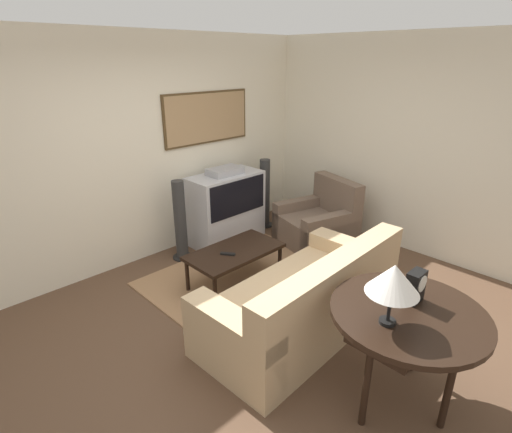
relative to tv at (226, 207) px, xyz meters
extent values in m
plane|color=brown|center=(-1.05, -1.75, -0.49)|extent=(12.00, 12.00, 0.00)
cube|color=beige|center=(-1.05, 0.38, 0.86)|extent=(12.00, 0.06, 2.70)
cube|color=#4C381E|center=(0.00, 0.34, 1.17)|extent=(1.34, 0.03, 0.66)
cube|color=#A37F56|center=(0.00, 0.32, 1.17)|extent=(1.29, 0.01, 0.61)
cube|color=beige|center=(1.58, -1.75, 0.86)|extent=(0.06, 12.00, 2.70)
cube|color=#99704C|center=(-0.53, -0.84, -0.49)|extent=(2.10, 1.48, 0.01)
cube|color=#B7B7BC|center=(0.00, 0.00, -0.28)|extent=(1.02, 0.50, 0.43)
cube|color=#B7B7BC|center=(0.00, 0.00, 0.20)|extent=(1.02, 0.50, 0.53)
cube|color=black|center=(0.00, -0.25, 0.20)|extent=(0.92, 0.01, 0.46)
cube|color=#9E9EA3|center=(0.00, 0.00, 0.51)|extent=(0.46, 0.28, 0.09)
cube|color=tan|center=(-0.78, -1.96, -0.28)|extent=(2.02, 1.01, 0.44)
cube|color=tan|center=(-0.76, -2.32, 0.15)|extent=(2.00, 0.29, 0.42)
cube|color=tan|center=(0.10, -1.93, -0.20)|extent=(0.27, 0.95, 0.60)
cube|color=tan|center=(-1.65, -1.99, -0.20)|extent=(0.27, 0.95, 0.60)
cube|color=#877154|center=(-0.32, -2.17, 0.11)|extent=(0.36, 0.13, 0.34)
cube|color=#877154|center=(-1.21, -2.20, 0.11)|extent=(0.36, 0.13, 0.34)
cube|color=brown|center=(0.81, -0.92, -0.29)|extent=(1.07, 1.05, 0.40)
cube|color=brown|center=(1.15, -1.01, 0.15)|extent=(0.40, 0.87, 0.48)
cube|color=brown|center=(0.90, -0.59, -0.22)|extent=(0.89, 0.39, 0.54)
cube|color=brown|center=(0.72, -1.25, -0.22)|extent=(0.89, 0.39, 0.54)
cube|color=black|center=(-0.68, -0.94, -0.09)|extent=(1.07, 0.58, 0.04)
cylinder|color=black|center=(-1.16, -1.18, -0.30)|extent=(0.04, 0.04, 0.38)
cylinder|color=black|center=(-0.19, -1.18, -0.30)|extent=(0.04, 0.04, 0.38)
cylinder|color=black|center=(-1.16, -0.70, -0.30)|extent=(0.04, 0.04, 0.38)
cylinder|color=black|center=(-0.19, -0.70, -0.30)|extent=(0.04, 0.04, 0.38)
cylinder|color=black|center=(-0.92, -3.02, 0.27)|extent=(1.07, 1.07, 0.04)
cube|color=black|center=(-0.92, -3.02, 0.21)|extent=(0.91, 0.43, 0.08)
cylinder|color=black|center=(-1.29, -2.97, -0.12)|extent=(0.05, 0.05, 0.74)
cylinder|color=black|center=(-0.54, -2.97, -0.12)|extent=(0.05, 0.05, 0.74)
cylinder|color=black|center=(-0.92, -3.37, -0.12)|extent=(0.05, 0.05, 0.74)
cylinder|color=black|center=(-1.15, -2.99, 0.31)|extent=(0.11, 0.11, 0.02)
cylinder|color=black|center=(-1.15, -2.99, 0.50)|extent=(0.02, 0.02, 0.37)
cone|color=silver|center=(-1.15, -2.99, 0.63)|extent=(0.34, 0.34, 0.20)
cube|color=black|center=(-0.78, -2.99, 0.41)|extent=(0.15, 0.09, 0.24)
cylinder|color=white|center=(-0.78, -3.03, 0.46)|extent=(0.12, 0.01, 0.12)
cube|color=black|center=(-0.80, -0.97, -0.06)|extent=(0.13, 0.16, 0.02)
cylinder|color=black|center=(-0.75, 0.00, -0.48)|extent=(0.25, 0.25, 0.02)
cylinder|color=#2D2D2D|center=(-0.75, 0.00, 0.02)|extent=(0.15, 0.15, 1.03)
cylinder|color=black|center=(0.75, 0.00, -0.48)|extent=(0.25, 0.25, 0.02)
cylinder|color=#2D2D2D|center=(0.75, 0.00, 0.02)|extent=(0.15, 0.15, 1.03)
camera|label=1|loc=(-3.28, -3.93, 1.93)|focal=28.00mm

